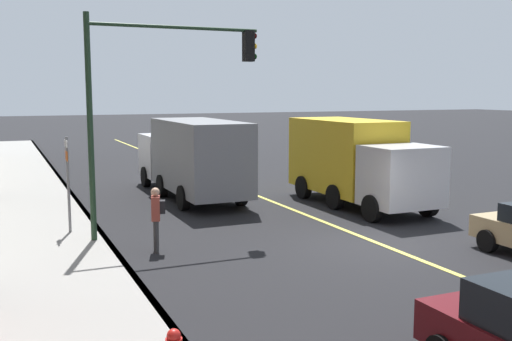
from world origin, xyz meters
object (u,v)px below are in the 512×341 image
truck_gray (192,156)px  traffic_light_mast (156,87)px  truck_yellow (356,160)px  street_sign_post (68,179)px  pedestrian_with_backpack (157,214)px

truck_gray → traffic_light_mast: 7.33m
truck_yellow → street_sign_post: 10.38m
truck_gray → pedestrian_with_backpack: bearing=155.9°
pedestrian_with_backpack → street_sign_post: (2.56, 1.94, 0.72)m
truck_yellow → street_sign_post: truck_yellow is taller
truck_yellow → truck_gray: bearing=51.1°
truck_yellow → traffic_light_mast: (-2.06, 8.02, 2.66)m
truck_yellow → street_sign_post: bearing=94.6°
traffic_light_mast → truck_yellow: bearing=-75.6°
truck_gray → pedestrian_with_backpack: size_ratio=4.93×
truck_yellow → pedestrian_with_backpack: truck_yellow is taller
truck_gray → pedestrian_with_backpack: 8.22m
truck_gray → truck_yellow: size_ratio=1.23×
truck_gray → traffic_light_mast: bearing=154.4°
truck_gray → traffic_light_mast: (-6.15, 2.95, 2.68)m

